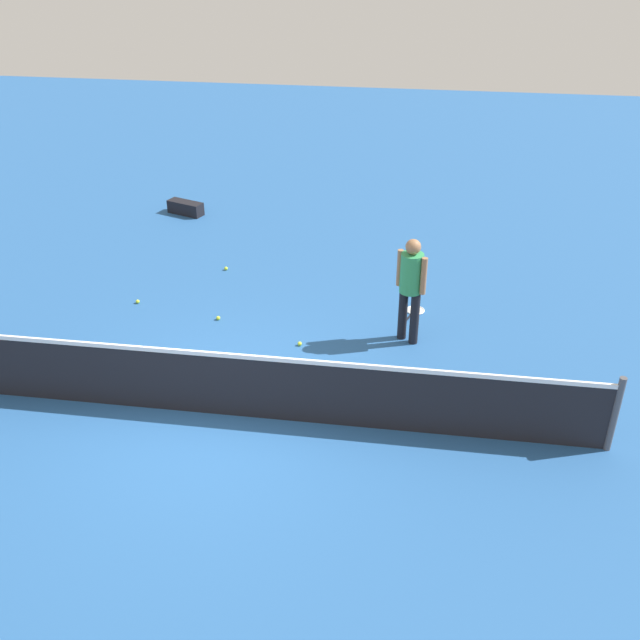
{
  "coord_description": "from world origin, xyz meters",
  "views": [
    {
      "loc": [
        -2.5,
        7.68,
        5.97
      ],
      "look_at": [
        -1.21,
        -1.14,
        0.9
      ],
      "focal_mm": 41.48,
      "sensor_mm": 36.0,
      "label": 1
    }
  ],
  "objects_px": {
    "tennis_ball_stray_left": "(218,318)",
    "equipment_bag": "(184,207)",
    "player_near_side": "(411,282)",
    "tennis_ball_midcourt": "(138,302)",
    "tennis_ball_by_net": "(300,344)",
    "tennis_ball_baseline": "(226,268)",
    "tennis_racket_near_player": "(415,311)",
    "tennis_ball_near_player": "(296,365)"
  },
  "relations": [
    {
      "from": "player_near_side",
      "to": "tennis_ball_baseline",
      "type": "height_order",
      "value": "player_near_side"
    },
    {
      "from": "tennis_ball_stray_left",
      "to": "equipment_bag",
      "type": "xyz_separation_m",
      "value": [
        1.97,
        -4.47,
        0.11
      ]
    },
    {
      "from": "equipment_bag",
      "to": "player_near_side",
      "type": "bearing_deg",
      "value": 137.32
    },
    {
      "from": "player_near_side",
      "to": "tennis_ball_stray_left",
      "type": "relative_size",
      "value": 25.76
    },
    {
      "from": "tennis_ball_by_net",
      "to": "tennis_ball_stray_left",
      "type": "height_order",
      "value": "same"
    },
    {
      "from": "player_near_side",
      "to": "tennis_ball_by_net",
      "type": "height_order",
      "value": "player_near_side"
    },
    {
      "from": "tennis_racket_near_player",
      "to": "tennis_ball_by_net",
      "type": "xyz_separation_m",
      "value": [
        1.72,
        1.34,
        0.02
      ]
    },
    {
      "from": "tennis_ball_midcourt",
      "to": "tennis_ball_stray_left",
      "type": "height_order",
      "value": "same"
    },
    {
      "from": "tennis_ball_near_player",
      "to": "equipment_bag",
      "type": "bearing_deg",
      "value": -58.53
    },
    {
      "from": "tennis_ball_near_player",
      "to": "tennis_ball_by_net",
      "type": "relative_size",
      "value": 1.0
    },
    {
      "from": "player_near_side",
      "to": "tennis_ball_near_player",
      "type": "bearing_deg",
      "value": 32.8
    },
    {
      "from": "tennis_racket_near_player",
      "to": "tennis_ball_baseline",
      "type": "relative_size",
      "value": 9.18
    },
    {
      "from": "tennis_racket_near_player",
      "to": "tennis_ball_midcourt",
      "type": "distance_m",
      "value": 4.69
    },
    {
      "from": "player_near_side",
      "to": "tennis_ball_midcourt",
      "type": "height_order",
      "value": "player_near_side"
    },
    {
      "from": "tennis_ball_stray_left",
      "to": "tennis_ball_baseline",
      "type": "bearing_deg",
      "value": -79.21
    },
    {
      "from": "tennis_ball_midcourt",
      "to": "tennis_ball_stray_left",
      "type": "relative_size",
      "value": 1.0
    },
    {
      "from": "tennis_ball_baseline",
      "to": "equipment_bag",
      "type": "bearing_deg",
      "value": -58.42
    },
    {
      "from": "tennis_ball_near_player",
      "to": "tennis_ball_baseline",
      "type": "height_order",
      "value": "same"
    },
    {
      "from": "tennis_ball_midcourt",
      "to": "player_near_side",
      "type": "bearing_deg",
      "value": 173.25
    },
    {
      "from": "player_near_side",
      "to": "tennis_ball_midcourt",
      "type": "distance_m",
      "value": 4.73
    },
    {
      "from": "player_near_side",
      "to": "tennis_ball_midcourt",
      "type": "relative_size",
      "value": 25.76
    },
    {
      "from": "tennis_racket_near_player",
      "to": "equipment_bag",
      "type": "distance_m",
      "value": 6.35
    },
    {
      "from": "player_near_side",
      "to": "tennis_ball_near_player",
      "type": "relative_size",
      "value": 25.76
    },
    {
      "from": "tennis_ball_by_net",
      "to": "player_near_side",
      "type": "bearing_deg",
      "value": -165.89
    },
    {
      "from": "tennis_ball_baseline",
      "to": "tennis_ball_stray_left",
      "type": "relative_size",
      "value": 1.0
    },
    {
      "from": "equipment_bag",
      "to": "tennis_racket_near_player",
      "type": "bearing_deg",
      "value": 144.06
    },
    {
      "from": "tennis_racket_near_player",
      "to": "equipment_bag",
      "type": "xyz_separation_m",
      "value": [
        5.14,
        -3.73,
        0.13
      ]
    },
    {
      "from": "tennis_ball_midcourt",
      "to": "equipment_bag",
      "type": "distance_m",
      "value": 4.15
    },
    {
      "from": "tennis_ball_by_net",
      "to": "equipment_bag",
      "type": "bearing_deg",
      "value": -55.96
    },
    {
      "from": "player_near_side",
      "to": "tennis_racket_near_player",
      "type": "xyz_separation_m",
      "value": [
        -0.09,
        -0.93,
        -1.0
      ]
    },
    {
      "from": "tennis_ball_by_net",
      "to": "tennis_ball_stray_left",
      "type": "relative_size",
      "value": 1.0
    },
    {
      "from": "tennis_ball_by_net",
      "to": "tennis_ball_midcourt",
      "type": "relative_size",
      "value": 1.0
    },
    {
      "from": "tennis_ball_by_net",
      "to": "tennis_ball_baseline",
      "type": "distance_m",
      "value": 3.03
    },
    {
      "from": "tennis_racket_near_player",
      "to": "equipment_bag",
      "type": "bearing_deg",
      "value": -35.94
    },
    {
      "from": "tennis_ball_by_net",
      "to": "tennis_ball_midcourt",
      "type": "bearing_deg",
      "value": -17.83
    },
    {
      "from": "tennis_ball_midcourt",
      "to": "tennis_ball_stray_left",
      "type": "xyz_separation_m",
      "value": [
        -1.51,
        0.36,
        0.0
      ]
    },
    {
      "from": "tennis_racket_near_player",
      "to": "equipment_bag",
      "type": "relative_size",
      "value": 0.71
    },
    {
      "from": "player_near_side",
      "to": "equipment_bag",
      "type": "distance_m",
      "value": 6.93
    },
    {
      "from": "tennis_ball_near_player",
      "to": "tennis_ball_by_net",
      "type": "xyz_separation_m",
      "value": [
        0.05,
        -0.61,
        0.0
      ]
    },
    {
      "from": "player_near_side",
      "to": "tennis_ball_midcourt",
      "type": "xyz_separation_m",
      "value": [
        4.59,
        -0.54,
        -0.98
      ]
    },
    {
      "from": "player_near_side",
      "to": "tennis_ball_near_player",
      "type": "xyz_separation_m",
      "value": [
        1.58,
        1.02,
        -0.98
      ]
    },
    {
      "from": "tennis_ball_midcourt",
      "to": "tennis_ball_near_player",
      "type": "bearing_deg",
      "value": 152.61
    }
  ]
}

